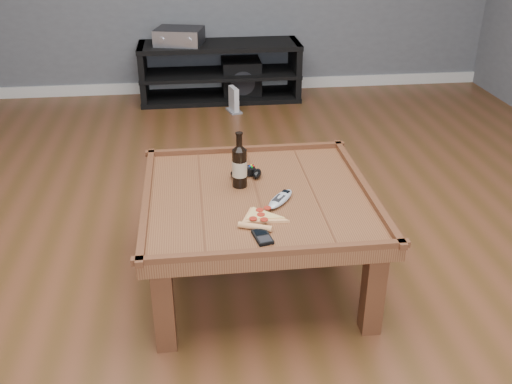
{
  "coord_description": "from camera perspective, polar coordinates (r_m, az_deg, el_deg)",
  "views": [
    {
      "loc": [
        -0.27,
        -2.22,
        1.62
      ],
      "look_at": [
        -0.02,
        -0.11,
        0.52
      ],
      "focal_mm": 40.0,
      "sensor_mm": 36.0,
      "label": 1
    }
  ],
  "objects": [
    {
      "name": "game_controller",
      "position": [
        2.67,
        -1.01,
        1.94
      ],
      "size": [
        0.17,
        0.12,
        0.04
      ],
      "rotation": [
        0.0,
        0.0,
        0.09
      ],
      "color": "black",
      "rests_on": "coffee_table"
    },
    {
      "name": "ground",
      "position": [
        2.76,
        0.16,
        -8.54
      ],
      "size": [
        6.0,
        6.0,
        0.0
      ],
      "primitive_type": "plane",
      "color": "#4B2E15",
      "rests_on": "ground"
    },
    {
      "name": "coffee_table",
      "position": [
        2.55,
        0.17,
        -1.39
      ],
      "size": [
        1.03,
        1.03,
        0.48
      ],
      "color": "#522B17",
      "rests_on": "ground"
    },
    {
      "name": "remote_control",
      "position": [
        2.45,
        2.45,
        -0.69
      ],
      "size": [
        0.16,
        0.19,
        0.03
      ],
      "rotation": [
        0.0,
        0.0,
        -0.61
      ],
      "color": "#A0A6AE",
      "rests_on": "coffee_table"
    },
    {
      "name": "av_receiver",
      "position": [
        5.07,
        -7.68,
        15.18
      ],
      "size": [
        0.45,
        0.4,
        0.13
      ],
      "rotation": [
        0.0,
        0.0,
        -0.24
      ],
      "color": "black",
      "rests_on": "media_console"
    },
    {
      "name": "subwoofer",
      "position": [
        5.24,
        -1.49,
        11.3
      ],
      "size": [
        0.34,
        0.34,
        0.34
      ],
      "rotation": [
        0.0,
        0.0,
        -0.0
      ],
      "color": "black",
      "rests_on": "ground"
    },
    {
      "name": "smartphone",
      "position": [
        2.19,
        0.65,
        -4.51
      ],
      "size": [
        0.08,
        0.12,
        0.01
      ],
      "rotation": [
        0.0,
        0.0,
        0.19
      ],
      "color": "black",
      "rests_on": "coffee_table"
    },
    {
      "name": "media_console",
      "position": [
        5.16,
        -3.61,
        11.89
      ],
      "size": [
        1.4,
        0.45,
        0.5
      ],
      "color": "black",
      "rests_on": "ground"
    },
    {
      "name": "pizza_slice",
      "position": [
        2.32,
        0.42,
        -2.63
      ],
      "size": [
        0.23,
        0.28,
        0.03
      ],
      "rotation": [
        0.0,
        0.0,
        -0.39
      ],
      "color": "tan",
      "rests_on": "coffee_table"
    },
    {
      "name": "baseboard",
      "position": [
        5.44,
        -3.71,
        10.57
      ],
      "size": [
        5.0,
        0.02,
        0.1
      ],
      "primitive_type": "cube",
      "color": "silver",
      "rests_on": "ground"
    },
    {
      "name": "game_console",
      "position": [
        4.86,
        -2.24,
        9.11
      ],
      "size": [
        0.13,
        0.19,
        0.21
      ],
      "rotation": [
        0.0,
        0.0,
        0.26
      ],
      "color": "gray",
      "rests_on": "ground"
    },
    {
      "name": "beer_bottle",
      "position": [
        2.55,
        -1.66,
        2.72
      ],
      "size": [
        0.07,
        0.07,
        0.26
      ],
      "color": "black",
      "rests_on": "coffee_table"
    }
  ]
}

